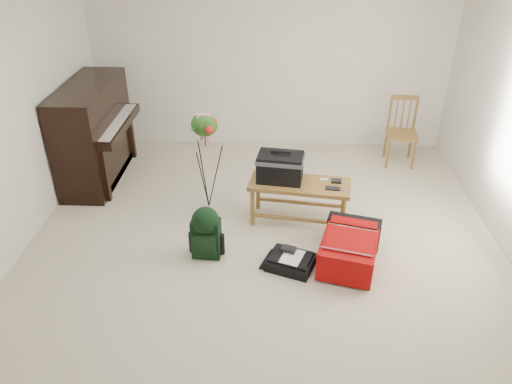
{
  "coord_description": "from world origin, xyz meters",
  "views": [
    {
      "loc": [
        0.11,
        -4.13,
        3.18
      ],
      "look_at": [
        -0.08,
        0.35,
        0.54
      ],
      "focal_mm": 35.0,
      "sensor_mm": 36.0,
      "label": 1
    }
  ],
  "objects_px": {
    "piano": "(95,135)",
    "dining_chair": "(401,132)",
    "black_duffel": "(291,261)",
    "bench": "(286,173)",
    "flower_stand": "(206,162)",
    "green_backpack": "(206,230)",
    "red_suitcase": "(349,245)"
  },
  "relations": [
    {
      "from": "bench",
      "to": "flower_stand",
      "type": "bearing_deg",
      "value": 172.1
    },
    {
      "from": "red_suitcase",
      "to": "flower_stand",
      "type": "xyz_separation_m",
      "value": [
        -1.54,
        0.97,
        0.41
      ]
    },
    {
      "from": "black_duffel",
      "to": "flower_stand",
      "type": "height_order",
      "value": "flower_stand"
    },
    {
      "from": "piano",
      "to": "bench",
      "type": "bearing_deg",
      "value": -21.08
    },
    {
      "from": "bench",
      "to": "green_backpack",
      "type": "bearing_deg",
      "value": -130.55
    },
    {
      "from": "bench",
      "to": "flower_stand",
      "type": "relative_size",
      "value": 0.95
    },
    {
      "from": "flower_stand",
      "to": "black_duffel",
      "type": "bearing_deg",
      "value": -54.77
    },
    {
      "from": "dining_chair",
      "to": "red_suitcase",
      "type": "height_order",
      "value": "dining_chair"
    },
    {
      "from": "dining_chair",
      "to": "red_suitcase",
      "type": "distance_m",
      "value": 2.45
    },
    {
      "from": "green_backpack",
      "to": "flower_stand",
      "type": "bearing_deg",
      "value": 100.8
    },
    {
      "from": "green_backpack",
      "to": "piano",
      "type": "bearing_deg",
      "value": 139.07
    },
    {
      "from": "dining_chair",
      "to": "green_backpack",
      "type": "bearing_deg",
      "value": -131.82
    },
    {
      "from": "red_suitcase",
      "to": "flower_stand",
      "type": "height_order",
      "value": "flower_stand"
    },
    {
      "from": "bench",
      "to": "green_backpack",
      "type": "relative_size",
      "value": 2.03
    },
    {
      "from": "red_suitcase",
      "to": "black_duffel",
      "type": "xyz_separation_m",
      "value": [
        -0.58,
        -0.14,
        -0.11
      ]
    },
    {
      "from": "bench",
      "to": "dining_chair",
      "type": "xyz_separation_m",
      "value": [
        1.58,
        1.53,
        -0.15
      ]
    },
    {
      "from": "red_suitcase",
      "to": "dining_chair",
      "type": "bearing_deg",
      "value": 81.91
    },
    {
      "from": "piano",
      "to": "black_duffel",
      "type": "distance_m",
      "value": 3.1
    },
    {
      "from": "piano",
      "to": "red_suitcase",
      "type": "distance_m",
      "value": 3.49
    },
    {
      "from": "piano",
      "to": "dining_chair",
      "type": "height_order",
      "value": "piano"
    },
    {
      "from": "bench",
      "to": "black_duffel",
      "type": "relative_size",
      "value": 2.13
    },
    {
      "from": "piano",
      "to": "dining_chair",
      "type": "xyz_separation_m",
      "value": [
        4.0,
        0.6,
        -0.15
      ]
    },
    {
      "from": "green_backpack",
      "to": "flower_stand",
      "type": "distance_m",
      "value": 1.01
    },
    {
      "from": "piano",
      "to": "green_backpack",
      "type": "xyz_separation_m",
      "value": [
        1.62,
        -1.64,
        -0.29
      ]
    },
    {
      "from": "dining_chair",
      "to": "black_duffel",
      "type": "relative_size",
      "value": 1.7
    },
    {
      "from": "dining_chair",
      "to": "green_backpack",
      "type": "height_order",
      "value": "dining_chair"
    },
    {
      "from": "bench",
      "to": "black_duffel",
      "type": "bearing_deg",
      "value": -78.43
    },
    {
      "from": "black_duffel",
      "to": "flower_stand",
      "type": "relative_size",
      "value": 0.45
    },
    {
      "from": "piano",
      "to": "red_suitcase",
      "type": "relative_size",
      "value": 1.66
    },
    {
      "from": "bench",
      "to": "green_backpack",
      "type": "height_order",
      "value": "bench"
    },
    {
      "from": "piano",
      "to": "bench",
      "type": "xyz_separation_m",
      "value": [
        2.42,
        -0.93,
        0.0
      ]
    },
    {
      "from": "dining_chair",
      "to": "black_duffel",
      "type": "distance_m",
      "value": 2.86
    }
  ]
}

